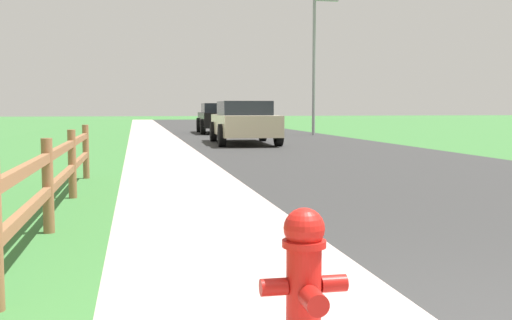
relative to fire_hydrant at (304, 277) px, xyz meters
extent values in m
plane|color=#397236|center=(0.89, 24.46, -0.38)|extent=(120.00, 120.00, 0.00)
cube|color=#313131|center=(4.39, 26.46, -0.38)|extent=(7.00, 66.00, 0.01)
cube|color=#BDA69D|center=(-2.11, 26.46, -0.38)|extent=(6.00, 66.00, 0.01)
cube|color=#397236|center=(-3.61, 26.46, -0.38)|extent=(5.00, 66.00, 0.00)
cylinder|color=red|center=(0.00, 0.01, -0.10)|extent=(0.18, 0.18, 0.58)
cylinder|color=red|center=(0.00, 0.01, 0.17)|extent=(0.23, 0.23, 0.03)
sphere|color=red|center=(0.00, 0.01, 0.25)|extent=(0.21, 0.21, 0.21)
cube|color=#A91511|center=(0.00, 0.01, 0.32)|extent=(0.04, 0.04, 0.04)
cylinder|color=#A91511|center=(-0.16, 0.01, -0.05)|extent=(0.14, 0.09, 0.09)
cylinder|color=#A91511|center=(0.16, 0.01, -0.05)|extent=(0.14, 0.09, 0.09)
cylinder|color=#A91511|center=(0.00, -0.16, -0.07)|extent=(0.11, 0.17, 0.11)
cylinder|color=#8D5F3C|center=(-1.70, 3.26, 0.09)|extent=(0.11, 0.11, 0.95)
cylinder|color=#8D5F3C|center=(-1.70, 5.61, 0.09)|extent=(0.11, 0.11, 0.95)
cylinder|color=#8D5F3C|center=(-1.70, 7.95, 0.09)|extent=(0.11, 0.11, 0.95)
cube|color=#8D5F3C|center=(-1.70, 3.26, 0.04)|extent=(0.07, 9.38, 0.09)
cube|color=#8D5F3C|center=(-1.70, 3.26, 0.38)|extent=(0.07, 9.38, 0.09)
cube|color=#C6B793|center=(2.85, 17.52, 0.27)|extent=(2.04, 4.92, 0.69)
cube|color=#1E232B|center=(2.85, 17.52, 0.85)|extent=(1.72, 2.59, 0.47)
cylinder|color=black|center=(1.99, 19.06, -0.02)|extent=(0.25, 0.74, 0.73)
cylinder|color=black|center=(3.84, 18.98, -0.02)|extent=(0.25, 0.74, 0.73)
cylinder|color=black|center=(1.87, 16.05, -0.02)|extent=(0.25, 0.74, 0.73)
cylinder|color=black|center=(3.72, 15.98, -0.02)|extent=(0.25, 0.74, 0.73)
cube|color=black|center=(3.23, 26.12, 0.27)|extent=(2.08, 4.66, 0.70)
cube|color=#1E232B|center=(3.24, 26.29, 0.85)|extent=(1.76, 2.50, 0.45)
cylinder|color=black|center=(2.34, 27.58, -0.02)|extent=(0.25, 0.73, 0.72)
cylinder|color=black|center=(4.23, 27.50, -0.02)|extent=(0.25, 0.73, 0.72)
cylinder|color=black|center=(2.23, 24.74, -0.02)|extent=(0.25, 0.73, 0.72)
cylinder|color=black|center=(4.12, 24.66, -0.02)|extent=(0.25, 0.73, 0.72)
cylinder|color=gray|center=(7.09, 23.18, 2.73)|extent=(0.14, 0.14, 6.23)
camera|label=1|loc=(-0.84, -2.90, 0.87)|focal=41.95mm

